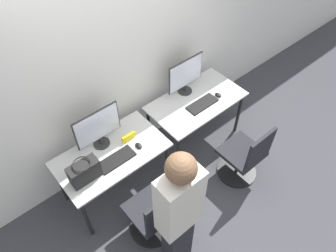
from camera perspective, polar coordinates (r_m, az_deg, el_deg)
ground_plane at (r=4.06m, az=1.20°, el=-9.04°), size 20.00×20.00×0.00m
wall_back at (r=3.46m, az=-7.10°, el=12.25°), size 12.00×0.05×2.80m
desk_left at (r=3.51m, az=-9.78°, el=-5.49°), size 1.16×0.65×0.70m
monitor_left at (r=3.36m, az=-12.12°, el=-0.30°), size 0.51×0.18×0.47m
keyboard_left at (r=3.38m, az=-8.95°, el=-5.77°), size 0.39×0.16×0.02m
mouse_left at (r=3.45m, az=-5.15°, el=-3.43°), size 0.06×0.09×0.03m
office_chair_left at (r=3.43m, az=-2.49°, el=-15.33°), size 0.48×0.48×0.87m
person_left at (r=2.76m, az=1.86°, el=-15.13°), size 0.36×0.23×1.73m
desk_right at (r=3.99m, az=4.91°, el=3.69°), size 1.16×0.65×0.70m
monitor_right at (r=3.88m, az=3.08°, el=8.86°), size 0.51×0.18×0.47m
keyboard_right at (r=3.88m, az=5.98°, el=3.84°), size 0.39×0.16×0.02m
mouse_right at (r=4.01m, az=8.73°, el=5.37°), size 0.06×0.09×0.03m
office_chair_right at (r=3.90m, az=13.16°, el=-5.41°), size 0.48×0.48×0.87m
handbag at (r=3.23m, az=-14.38°, el=-7.68°), size 0.30×0.18×0.25m
placard_left at (r=3.51m, az=-6.89°, el=-1.90°), size 0.16×0.03×0.08m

